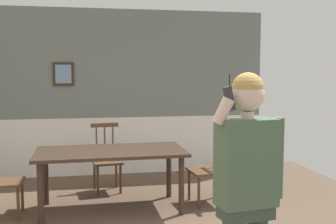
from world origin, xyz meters
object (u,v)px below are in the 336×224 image
object	(u,v)px
chair_at_table_head	(1,179)
person_figure	(247,180)
dining_table	(111,157)
chair_by_doorway	(107,159)
chair_near_window	(210,168)

from	to	relation	value
chair_at_table_head	person_figure	world-z (taller)	person_figure
dining_table	chair_by_doorway	bearing A→B (deg)	91.35
chair_near_window	chair_by_doorway	bearing A→B (deg)	52.91
chair_by_doorway	person_figure	distance (m)	3.59
chair_near_window	person_figure	world-z (taller)	person_figure
chair_at_table_head	person_figure	bearing A→B (deg)	38.48
chair_near_window	chair_at_table_head	world-z (taller)	chair_at_table_head
chair_at_table_head	chair_by_doorway	bearing A→B (deg)	123.07
dining_table	chair_near_window	xyz separation A→B (m)	(1.32, 0.03, -0.22)
chair_by_doorway	dining_table	bearing A→B (deg)	84.06
chair_near_window	chair_by_doorway	size ratio (longest dim) A/B	0.98
dining_table	chair_by_doorway	distance (m)	0.89
chair_near_window	chair_at_table_head	bearing A→B (deg)	85.88
chair_near_window	chair_by_doorway	distance (m)	1.58
chair_by_doorway	chair_at_table_head	world-z (taller)	chair_at_table_head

